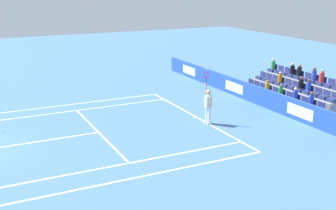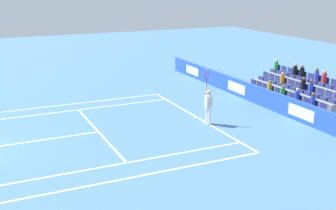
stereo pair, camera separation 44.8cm
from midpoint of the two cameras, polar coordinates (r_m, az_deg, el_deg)
name	(u,v)px [view 2 (the right image)]	position (r m, az deg, el deg)	size (l,w,h in m)	color
line_baseline	(197,117)	(23.42, 4.42, -1.65)	(10.97, 0.10, 0.01)	white
line_service	(98,132)	(21.41, -8.55, -3.51)	(8.23, 0.10, 0.01)	white
line_centre_service	(31,142)	(20.82, -17.04, -4.63)	(0.10, 6.40, 0.01)	white
line_singles_sideline_left	(70,111)	(25.11, -12.23, -0.76)	(0.10, 11.89, 0.01)	white
line_singles_sideline_right	(116,165)	(17.62, -6.13, -7.82)	(0.10, 11.89, 0.01)	white
line_doubles_sideline_left	(65,105)	(26.39, -12.90, 0.03)	(0.10, 11.89, 0.01)	white
line_doubles_sideline_right	(128,178)	(16.44, -4.55, -9.59)	(0.10, 11.89, 0.01)	white
line_centre_mark	(196,118)	(23.38, 4.21, -1.68)	(0.10, 0.20, 0.01)	white
sponsor_barrier	(267,99)	(25.73, 13.34, 0.82)	(23.98, 0.22, 1.08)	blue
tennis_player	(208,105)	(22.17, 5.90, -0.05)	(0.53, 0.38, 2.85)	white
stadium_stand	(298,94)	(27.18, 17.22, 1.39)	(6.82, 2.85, 2.20)	gray
loose_tennis_ball	(4,130)	(22.67, -20.20, -3.15)	(0.07, 0.07, 0.07)	#D1E533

